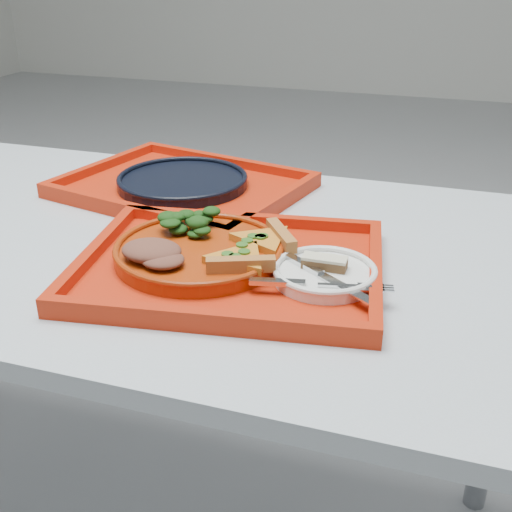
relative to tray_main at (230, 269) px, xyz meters
name	(u,v)px	position (x,y,z in m)	size (l,w,h in m)	color
table	(112,265)	(-0.27, 0.10, -0.08)	(1.60, 0.80, 0.75)	#ADB9C2
tray_main	(230,269)	(0.00, 0.00, 0.00)	(0.45, 0.35, 0.01)	#B52109
tray_far	(183,189)	(-0.21, 0.31, 0.00)	(0.45, 0.35, 0.01)	#B52109
dinner_plate	(199,253)	(-0.05, 0.01, 0.02)	(0.26, 0.26, 0.02)	#992E0A
side_plate	(324,275)	(0.15, 0.00, 0.01)	(0.15, 0.15, 0.01)	white
navy_plate	(183,183)	(-0.21, 0.31, 0.01)	(0.26, 0.26, 0.02)	black
pizza_slice_a	(240,256)	(0.02, -0.02, 0.03)	(0.11, 0.10, 0.02)	gold
pizza_slice_b	(264,237)	(0.04, 0.06, 0.03)	(0.11, 0.10, 0.02)	gold
salad_heap	(187,218)	(-0.10, 0.07, 0.04)	(0.08, 0.07, 0.04)	black
meat_portion	(152,251)	(-0.11, -0.05, 0.04)	(0.09, 0.07, 0.03)	brown
dessert_bar	(325,262)	(0.14, 0.01, 0.03)	(0.06, 0.03, 0.02)	#473017
knife	(328,278)	(0.16, -0.02, 0.02)	(0.18, 0.02, 0.01)	silver
fork	(316,284)	(0.14, -0.05, 0.02)	(0.18, 0.02, 0.01)	silver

